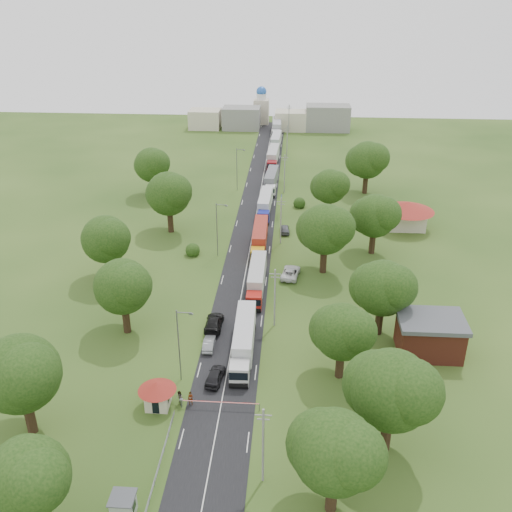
# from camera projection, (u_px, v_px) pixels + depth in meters

# --- Properties ---
(ground) EXTENTS (260.00, 260.00, 0.00)m
(ground) POSITION_uv_depth(u_px,v_px,m) (241.00, 299.00, 88.02)
(ground) COLOR #294617
(ground) RESTS_ON ground
(road) EXTENTS (8.00, 200.00, 0.04)m
(road) POSITION_uv_depth(u_px,v_px,m) (251.00, 245.00, 105.94)
(road) COLOR black
(road) RESTS_ON ground
(boom_barrier) EXTENTS (9.22, 0.35, 1.18)m
(boom_barrier) POSITION_uv_depth(u_px,v_px,m) (208.00, 402.00, 65.31)
(boom_barrier) COLOR slate
(boom_barrier) RESTS_ON ground
(guard_booth) EXTENTS (4.40, 4.40, 3.45)m
(guard_booth) POSITION_uv_depth(u_px,v_px,m) (157.00, 391.00, 65.11)
(guard_booth) COLOR beige
(guard_booth) RESTS_ON ground
(kiosk) EXTENTS (2.30, 2.30, 2.41)m
(kiosk) POSITION_uv_depth(u_px,v_px,m) (123.00, 506.00, 52.07)
(kiosk) COLOR #99A593
(kiosk) RESTS_ON ground
(guard_rail) EXTENTS (0.10, 17.00, 1.70)m
(guard_rail) POSITION_uv_depth(u_px,v_px,m) (158.00, 474.00, 56.97)
(guard_rail) COLOR slate
(guard_rail) RESTS_ON ground
(info_sign) EXTENTS (0.12, 3.10, 4.10)m
(info_sign) POSITION_uv_depth(u_px,v_px,m) (281.00, 202.00, 117.74)
(info_sign) COLOR slate
(info_sign) RESTS_ON ground
(pole_0) EXTENTS (1.60, 0.24, 9.00)m
(pole_0) POSITION_uv_depth(u_px,v_px,m) (263.00, 445.00, 54.26)
(pole_0) COLOR gray
(pole_0) RESTS_ON ground
(pole_1) EXTENTS (1.60, 0.24, 9.00)m
(pole_1) POSITION_uv_depth(u_px,v_px,m) (275.00, 297.00, 79.34)
(pole_1) COLOR gray
(pole_1) RESTS_ON ground
(pole_2) EXTENTS (1.60, 0.24, 9.00)m
(pole_2) POSITION_uv_depth(u_px,v_px,m) (281.00, 220.00, 104.43)
(pole_2) COLOR gray
(pole_2) RESTS_ON ground
(pole_3) EXTENTS (1.60, 0.24, 9.00)m
(pole_3) POSITION_uv_depth(u_px,v_px,m) (285.00, 173.00, 129.52)
(pole_3) COLOR gray
(pole_3) RESTS_ON ground
(pole_4) EXTENTS (1.60, 0.24, 9.00)m
(pole_4) POSITION_uv_depth(u_px,v_px,m) (287.00, 141.00, 154.61)
(pole_4) COLOR gray
(pole_4) RESTS_ON ground
(pole_5) EXTENTS (1.60, 0.24, 9.00)m
(pole_5) POSITION_uv_depth(u_px,v_px,m) (289.00, 119.00, 179.70)
(pole_5) COLOR gray
(pole_5) RESTS_ON ground
(lamp_0) EXTENTS (2.03, 0.22, 10.00)m
(lamp_0) POSITION_uv_depth(u_px,v_px,m) (180.00, 342.00, 67.99)
(lamp_0) COLOR slate
(lamp_0) RESTS_ON ground
(lamp_1) EXTENTS (2.03, 0.22, 10.00)m
(lamp_1) POSITION_uv_depth(u_px,v_px,m) (218.00, 227.00, 99.35)
(lamp_1) COLOR slate
(lamp_1) RESTS_ON ground
(lamp_2) EXTENTS (2.03, 0.22, 10.00)m
(lamp_2) POSITION_uv_depth(u_px,v_px,m) (237.00, 167.00, 130.71)
(lamp_2) COLOR slate
(lamp_2) RESTS_ON ground
(tree_0) EXTENTS (8.80, 8.80, 11.07)m
(tree_0) POSITION_uv_depth(u_px,v_px,m) (335.00, 450.00, 50.19)
(tree_0) COLOR #382616
(tree_0) RESTS_ON ground
(tree_1) EXTENTS (9.60, 9.60, 12.05)m
(tree_1) POSITION_uv_depth(u_px,v_px,m) (391.00, 389.00, 56.72)
(tree_1) COLOR #382616
(tree_1) RESTS_ON ground
(tree_2) EXTENTS (8.00, 8.00, 10.10)m
(tree_2) POSITION_uv_depth(u_px,v_px,m) (342.00, 331.00, 68.25)
(tree_2) COLOR #382616
(tree_2) RESTS_ON ground
(tree_3) EXTENTS (8.80, 8.80, 11.07)m
(tree_3) POSITION_uv_depth(u_px,v_px,m) (382.00, 287.00, 76.57)
(tree_3) COLOR #382616
(tree_3) RESTS_ON ground
(tree_4) EXTENTS (9.60, 9.60, 12.05)m
(tree_4) POSITION_uv_depth(u_px,v_px,m) (325.00, 229.00, 92.87)
(tree_4) COLOR #382616
(tree_4) RESTS_ON ground
(tree_5) EXTENTS (8.80, 8.80, 11.07)m
(tree_5) POSITION_uv_depth(u_px,v_px,m) (375.00, 215.00, 99.74)
(tree_5) COLOR #382616
(tree_5) RESTS_ON ground
(tree_6) EXTENTS (8.00, 8.00, 10.10)m
(tree_6) POSITION_uv_depth(u_px,v_px,m) (330.00, 186.00, 115.67)
(tree_6) COLOR #382616
(tree_6) RESTS_ON ground
(tree_7) EXTENTS (9.60, 9.60, 12.05)m
(tree_7) POSITION_uv_depth(u_px,v_px,m) (367.00, 160.00, 128.03)
(tree_7) COLOR #382616
(tree_7) RESTS_ON ground
(tree_8) EXTENTS (8.00, 8.00, 10.10)m
(tree_8) POSITION_uv_depth(u_px,v_px,m) (30.00, 475.00, 48.48)
(tree_8) COLOR #382616
(tree_8) RESTS_ON ground
(tree_9) EXTENTS (9.60, 9.60, 12.05)m
(tree_9) POSITION_uv_depth(u_px,v_px,m) (21.00, 372.00, 59.08)
(tree_9) COLOR #382616
(tree_9) RESTS_ON ground
(tree_10) EXTENTS (8.80, 8.80, 11.07)m
(tree_10) POSITION_uv_depth(u_px,v_px,m) (123.00, 286.00, 76.96)
(tree_10) COLOR #382616
(tree_10) RESTS_ON ground
(tree_11) EXTENTS (8.80, 8.80, 11.07)m
(tree_11) POSITION_uv_depth(u_px,v_px,m) (106.00, 239.00, 90.83)
(tree_11) COLOR #382616
(tree_11) RESTS_ON ground
(tree_12) EXTENTS (9.60, 9.60, 12.05)m
(tree_12) POSITION_uv_depth(u_px,v_px,m) (169.00, 193.00, 108.12)
(tree_12) COLOR #382616
(tree_12) RESTS_ON ground
(tree_13) EXTENTS (8.80, 8.80, 11.07)m
(tree_13) POSITION_uv_depth(u_px,v_px,m) (152.00, 165.00, 126.80)
(tree_13) COLOR #382616
(tree_13) RESTS_ON ground
(house_brick) EXTENTS (8.60, 6.60, 5.20)m
(house_brick) POSITION_uv_depth(u_px,v_px,m) (430.00, 335.00, 74.48)
(house_brick) COLOR maroon
(house_brick) RESTS_ON ground
(house_cream) EXTENTS (10.08, 10.08, 5.80)m
(house_cream) POSITION_uv_depth(u_px,v_px,m) (407.00, 211.00, 111.43)
(house_cream) COLOR beige
(house_cream) RESTS_ON ground
(distant_town) EXTENTS (52.00, 8.00, 8.00)m
(distant_town) POSITION_uv_depth(u_px,v_px,m) (274.00, 119.00, 185.01)
(distant_town) COLOR gray
(distant_town) RESTS_ON ground
(church) EXTENTS (5.00, 5.00, 12.30)m
(church) POSITION_uv_depth(u_px,v_px,m) (261.00, 107.00, 191.63)
(church) COLOR beige
(church) RESTS_ON ground
(truck_0) EXTENTS (2.73, 14.47, 4.01)m
(truck_0) POSITION_uv_depth(u_px,v_px,m) (244.00, 340.00, 74.47)
(truck_0) COLOR silver
(truck_0) RESTS_ON ground
(truck_1) EXTENTS (2.40, 13.83, 3.84)m
(truck_1) POSITION_uv_depth(u_px,v_px,m) (257.00, 279.00, 89.74)
(truck_1) COLOR #B11B14
(truck_1) RESTS_ON ground
(truck_2) EXTENTS (2.54, 14.15, 3.92)m
(truck_2) POSITION_uv_depth(u_px,v_px,m) (260.00, 238.00, 103.75)
(truck_2) COLOR gold
(truck_2) RESTS_ON ground
(truck_3) EXTENTS (2.77, 13.81, 3.82)m
(truck_3) POSITION_uv_depth(u_px,v_px,m) (265.00, 204.00, 119.32)
(truck_3) COLOR navy
(truck_3) RESTS_ON ground
(truck_4) EXTENTS (3.01, 13.68, 3.78)m
(truck_4) POSITION_uv_depth(u_px,v_px,m) (271.00, 180.00, 133.55)
(truck_4) COLOR white
(truck_4) RESTS_ON ground
(truck_5) EXTENTS (2.96, 14.63, 4.05)m
(truck_5) POSITION_uv_depth(u_px,v_px,m) (273.00, 157.00, 150.34)
(truck_5) COLOR maroon
(truck_5) RESTS_ON ground
(truck_6) EXTENTS (2.84, 14.21, 3.93)m
(truck_6) POSITION_uv_depth(u_px,v_px,m) (276.00, 142.00, 164.29)
(truck_6) COLOR #276839
(truck_6) RESTS_ON ground
(truck_7) EXTENTS (3.18, 15.37, 4.25)m
(truck_7) POSITION_uv_depth(u_px,v_px,m) (277.00, 127.00, 179.75)
(truck_7) COLOR #A5A5A5
(truck_7) RESTS_ON ground
(car_lane_front) EXTENTS (2.37, 4.75, 1.55)m
(car_lane_front) POSITION_uv_depth(u_px,v_px,m) (215.00, 376.00, 69.83)
(car_lane_front) COLOR black
(car_lane_front) RESTS_ON ground
(car_lane_mid) EXTENTS (1.48, 4.06, 1.33)m
(car_lane_mid) POSITION_uv_depth(u_px,v_px,m) (209.00, 344.00, 76.19)
(car_lane_mid) COLOR gray
(car_lane_mid) RESTS_ON ground
(car_lane_rear) EXTENTS (2.39, 5.79, 1.68)m
(car_lane_rear) POSITION_uv_depth(u_px,v_px,m) (214.00, 323.00, 80.47)
(car_lane_rear) COLOR black
(car_lane_rear) RESTS_ON ground
(car_verge_near) EXTENTS (3.55, 6.13, 1.61)m
(car_verge_near) POSITION_uv_depth(u_px,v_px,m) (291.00, 272.00, 94.27)
(car_verge_near) COLOR white
(car_verge_near) RESTS_ON ground
(car_verge_far) EXTENTS (2.11, 4.44, 1.46)m
(car_verge_far) POSITION_uv_depth(u_px,v_px,m) (285.00, 229.00, 110.67)
(car_verge_far) COLOR #55585D
(car_verge_far) RESTS_ON ground
(pedestrian_near) EXTENTS (0.66, 0.45, 1.76)m
(pedestrian_near) POSITION_uv_depth(u_px,v_px,m) (191.00, 399.00, 65.90)
(pedestrian_near) COLOR gray
(pedestrian_near) RESTS_ON ground
(pedestrian_booth) EXTENTS (0.94, 1.06, 1.81)m
(pedestrian_booth) POSITION_uv_depth(u_px,v_px,m) (179.00, 398.00, 65.94)
(pedestrian_booth) COLOR gray
(pedestrian_booth) RESTS_ON ground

